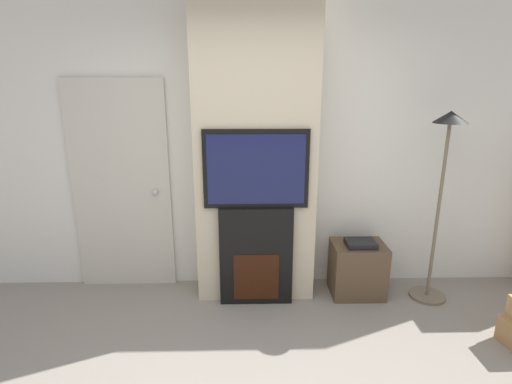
{
  "coord_description": "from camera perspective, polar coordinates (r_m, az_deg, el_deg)",
  "views": [
    {
      "loc": [
        -0.08,
        -1.66,
        1.99
      ],
      "look_at": [
        0.0,
        1.62,
        1.05
      ],
      "focal_mm": 28.0,
      "sensor_mm": 36.0,
      "label": 1
    }
  ],
  "objects": [
    {
      "name": "wall_back",
      "position": [
        3.75,
        -0.15,
        6.21
      ],
      "size": [
        6.0,
        0.06,
        2.7
      ],
      "color": "silver",
      "rests_on": "ground_plane"
    },
    {
      "name": "chimney_breast",
      "position": [
        3.53,
        -0.07,
        5.6
      ],
      "size": [
        1.06,
        0.38,
        2.7
      ],
      "color": "beige",
      "rests_on": "ground_plane"
    },
    {
      "name": "fireplace",
      "position": [
        3.63,
        0.0,
        -9.05
      ],
      "size": [
        0.65,
        0.15,
        0.91
      ],
      "color": "black",
      "rests_on": "ground_plane"
    },
    {
      "name": "television",
      "position": [
        3.36,
        0.0,
        3.3
      ],
      "size": [
        0.89,
        0.07,
        0.68
      ],
      "color": "black",
      "rests_on": "fireplace"
    },
    {
      "name": "floor_lamp",
      "position": [
        3.79,
        25.2,
        2.63
      ],
      "size": [
        0.32,
        0.32,
        1.73
      ],
      "color": "#726651",
      "rests_on": "ground_plane"
    },
    {
      "name": "media_stand",
      "position": [
        3.94,
        14.29,
        -10.52
      ],
      "size": [
        0.49,
        0.38,
        0.56
      ],
      "color": "brown",
      "rests_on": "ground_plane"
    },
    {
      "name": "entry_door",
      "position": [
        3.95,
        -18.64,
        0.6
      ],
      "size": [
        0.91,
        0.09,
        1.99
      ],
      "color": "beige",
      "rests_on": "ground_plane"
    }
  ]
}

